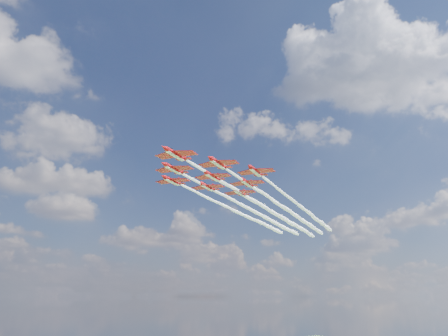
{
  "coord_description": "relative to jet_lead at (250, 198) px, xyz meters",
  "views": [
    {
      "loc": [
        -64.28,
        -109.65,
        43.02
      ],
      "look_at": [
        -1.81,
        -1.95,
        79.82
      ],
      "focal_mm": 35.0,
      "sensor_mm": 36.0,
      "label": 1
    }
  ],
  "objects": [
    {
      "name": "jet_row2_starb",
      "position": [
        4.78,
        11.93,
        0.0
      ],
      "size": [
        93.8,
        71.61,
        2.95
      ],
      "rotation": [
        0.0,
        0.0,
        0.65
      ],
      "color": "#B70A0F"
    },
    {
      "name": "jet_tail",
      "position": [
        35.13,
        26.51,
        0.0
      ],
      "size": [
        93.8,
        71.61,
        2.95
      ],
      "rotation": [
        0.0,
        0.0,
        0.65
      ],
      "color": "#B70A0F"
    },
    {
      "name": "jet_row2_port",
      "position": [
        12.78,
        1.32,
        0.0
      ],
      "size": [
        93.8,
        71.61,
        2.95
      ],
      "rotation": [
        0.0,
        0.0,
        0.65
      ],
      "color": "#B70A0F"
    },
    {
      "name": "jet_lead",
      "position": [
        0.0,
        0.0,
        0.0
      ],
      "size": [
        93.8,
        71.61,
        2.95
      ],
      "rotation": [
        0.0,
        0.0,
        0.65
      ],
      "color": "#B70A0F"
    },
    {
      "name": "jet_row4_port",
      "position": [
        30.35,
        14.58,
        0.0
      ],
      "size": [
        93.8,
        71.61,
        2.95
      ],
      "rotation": [
        0.0,
        0.0,
        0.65
      ],
      "color": "#B70A0F"
    },
    {
      "name": "jet_row3_port",
      "position": [
        25.57,
        2.65,
        0.0
      ],
      "size": [
        93.8,
        71.61,
        2.95
      ],
      "rotation": [
        0.0,
        0.0,
        0.65
      ],
      "color": "#B70A0F"
    },
    {
      "name": "jet_row4_starb",
      "position": [
        22.35,
        25.18,
        0.0
      ],
      "size": [
        93.8,
        71.61,
        2.95
      ],
      "rotation": [
        0.0,
        0.0,
        0.65
      ],
      "color": "#B70A0F"
    },
    {
      "name": "jet_row3_centre",
      "position": [
        17.57,
        13.25,
        0.0
      ],
      "size": [
        93.8,
        71.61,
        2.95
      ],
      "rotation": [
        0.0,
        0.0,
        0.65
      ],
      "color": "#B70A0F"
    },
    {
      "name": "jet_row3_starb",
      "position": [
        9.57,
        23.86,
        0.0
      ],
      "size": [
        93.8,
        71.61,
        2.95
      ],
      "rotation": [
        0.0,
        0.0,
        0.65
      ],
      "color": "#B70A0F"
    }
  ]
}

